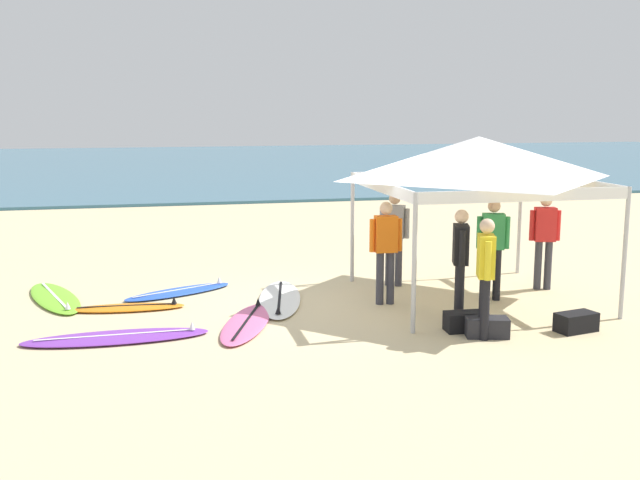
{
  "coord_description": "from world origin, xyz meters",
  "views": [
    {
      "loc": [
        -3.11,
        -11.73,
        3.23
      ],
      "look_at": [
        -0.31,
        0.66,
        1.0
      ],
      "focal_mm": 42.64,
      "sensor_mm": 36.0,
      "label": 1
    }
  ],
  "objects_px": {
    "surfboard_orange": "(128,307)",
    "surfboard_lime": "(55,298)",
    "gear_bag_by_pole": "(487,327)",
    "surfboard_pink": "(247,323)",
    "person_orange": "(386,245)",
    "gear_bag_on_sand": "(576,322)",
    "person_yellow": "(486,270)",
    "person_black": "(460,257)",
    "surfboard_white": "(280,299)",
    "person_red": "(545,235)",
    "person_green": "(493,243)",
    "surfboard_blue": "(179,292)",
    "gear_bag_near_tent": "(466,322)",
    "person_grey": "(394,232)",
    "canopy_tent": "(478,158)",
    "surfboard_purple": "(117,337)"
  },
  "relations": [
    {
      "from": "surfboard_orange",
      "to": "surfboard_lime",
      "type": "distance_m",
      "value": 1.53
    },
    {
      "from": "gear_bag_by_pole",
      "to": "surfboard_pink",
      "type": "bearing_deg",
      "value": 158.04
    },
    {
      "from": "person_orange",
      "to": "gear_bag_on_sand",
      "type": "distance_m",
      "value": 3.2
    },
    {
      "from": "person_yellow",
      "to": "person_black",
      "type": "bearing_deg",
      "value": 88.52
    },
    {
      "from": "surfboard_white",
      "to": "person_red",
      "type": "relative_size",
      "value": 1.56
    },
    {
      "from": "person_yellow",
      "to": "person_green",
      "type": "height_order",
      "value": "same"
    },
    {
      "from": "person_red",
      "to": "person_orange",
      "type": "bearing_deg",
      "value": -173.15
    },
    {
      "from": "surfboard_lime",
      "to": "person_black",
      "type": "relative_size",
      "value": 1.48
    },
    {
      "from": "surfboard_orange",
      "to": "person_red",
      "type": "relative_size",
      "value": 1.09
    },
    {
      "from": "gear_bag_by_pole",
      "to": "gear_bag_on_sand",
      "type": "xyz_separation_m",
      "value": [
        1.38,
        -0.05,
        0.0
      ]
    },
    {
      "from": "surfboard_lime",
      "to": "person_red",
      "type": "xyz_separation_m",
      "value": [
        8.45,
        -1.13,
        0.95
      ]
    },
    {
      "from": "surfboard_orange",
      "to": "surfboard_blue",
      "type": "height_order",
      "value": "same"
    },
    {
      "from": "surfboard_pink",
      "to": "gear_bag_near_tent",
      "type": "height_order",
      "value": "gear_bag_near_tent"
    },
    {
      "from": "person_green",
      "to": "person_black",
      "type": "xyz_separation_m",
      "value": [
        -1.01,
        -1.02,
        0.0
      ]
    },
    {
      "from": "surfboard_orange",
      "to": "person_red",
      "type": "xyz_separation_m",
      "value": [
        7.23,
        -0.2,
        0.95
      ]
    },
    {
      "from": "surfboard_orange",
      "to": "person_grey",
      "type": "relative_size",
      "value": 1.09
    },
    {
      "from": "surfboard_lime",
      "to": "person_orange",
      "type": "height_order",
      "value": "person_orange"
    },
    {
      "from": "surfboard_white",
      "to": "person_grey",
      "type": "bearing_deg",
      "value": 16.31
    },
    {
      "from": "canopy_tent",
      "to": "gear_bag_by_pole",
      "type": "bearing_deg",
      "value": -109.09
    },
    {
      "from": "person_yellow",
      "to": "person_green",
      "type": "bearing_deg",
      "value": 62.08
    },
    {
      "from": "surfboard_orange",
      "to": "person_red",
      "type": "distance_m",
      "value": 7.3
    },
    {
      "from": "person_orange",
      "to": "surfboard_blue",
      "type": "bearing_deg",
      "value": 156.04
    },
    {
      "from": "surfboard_pink",
      "to": "person_black",
      "type": "relative_size",
      "value": 1.36
    },
    {
      "from": "person_red",
      "to": "person_black",
      "type": "xyz_separation_m",
      "value": [
        -2.25,
        -1.53,
        0.0
      ]
    },
    {
      "from": "surfboard_orange",
      "to": "person_green",
      "type": "relative_size",
      "value": 1.09
    },
    {
      "from": "canopy_tent",
      "to": "person_grey",
      "type": "height_order",
      "value": "canopy_tent"
    },
    {
      "from": "surfboard_blue",
      "to": "gear_bag_near_tent",
      "type": "height_order",
      "value": "gear_bag_near_tent"
    },
    {
      "from": "person_black",
      "to": "gear_bag_near_tent",
      "type": "distance_m",
      "value": 1.03
    },
    {
      "from": "surfboard_white",
      "to": "person_yellow",
      "type": "height_order",
      "value": "person_yellow"
    },
    {
      "from": "person_green",
      "to": "person_black",
      "type": "bearing_deg",
      "value": -134.88
    },
    {
      "from": "surfboard_orange",
      "to": "gear_bag_on_sand",
      "type": "xyz_separation_m",
      "value": [
        6.41,
        -2.68,
        0.1
      ]
    },
    {
      "from": "surfboard_blue",
      "to": "person_black",
      "type": "distance_m",
      "value": 4.99
    },
    {
      "from": "surfboard_lime",
      "to": "person_black",
      "type": "bearing_deg",
      "value": -23.19
    },
    {
      "from": "surfboard_purple",
      "to": "surfboard_lime",
      "type": "height_order",
      "value": "same"
    },
    {
      "from": "person_black",
      "to": "person_orange",
      "type": "bearing_deg",
      "value": 125.16
    },
    {
      "from": "surfboard_blue",
      "to": "person_red",
      "type": "relative_size",
      "value": 1.21
    },
    {
      "from": "person_yellow",
      "to": "person_green",
      "type": "xyz_separation_m",
      "value": [
        1.04,
        1.96,
        0.0
      ]
    },
    {
      "from": "canopy_tent",
      "to": "person_orange",
      "type": "height_order",
      "value": "canopy_tent"
    },
    {
      "from": "person_orange",
      "to": "person_yellow",
      "type": "xyz_separation_m",
      "value": [
        0.79,
        -2.1,
        0.0
      ]
    },
    {
      "from": "surfboard_pink",
      "to": "person_yellow",
      "type": "xyz_separation_m",
      "value": [
        3.19,
        -1.36,
        0.95
      ]
    },
    {
      "from": "person_red",
      "to": "gear_bag_on_sand",
      "type": "relative_size",
      "value": 2.85
    },
    {
      "from": "canopy_tent",
      "to": "surfboard_pink",
      "type": "distance_m",
      "value": 4.7
    },
    {
      "from": "surfboard_white",
      "to": "person_grey",
      "type": "xyz_separation_m",
      "value": [
        2.23,
        0.65,
        0.95
      ]
    },
    {
      "from": "person_orange",
      "to": "gear_bag_on_sand",
      "type": "xyz_separation_m",
      "value": [
        2.24,
        -2.11,
        -0.85
      ]
    },
    {
      "from": "surfboard_blue",
      "to": "person_black",
      "type": "xyz_separation_m",
      "value": [
        4.13,
        -2.63,
        0.95
      ]
    },
    {
      "from": "person_red",
      "to": "gear_bag_on_sand",
      "type": "bearing_deg",
      "value": -108.3
    },
    {
      "from": "person_yellow",
      "to": "person_black",
      "type": "distance_m",
      "value": 0.94
    },
    {
      "from": "person_red",
      "to": "person_black",
      "type": "height_order",
      "value": "same"
    },
    {
      "from": "person_grey",
      "to": "surfboard_orange",
      "type": "bearing_deg",
      "value": -171.92
    },
    {
      "from": "gear_bag_near_tent",
      "to": "surfboard_blue",
      "type": "bearing_deg",
      "value": 141.29
    }
  ]
}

